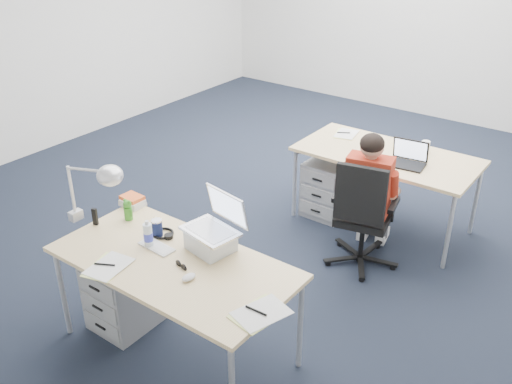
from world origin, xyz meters
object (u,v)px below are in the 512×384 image
computer_mouse (189,277)px  far_cup (425,147)px  wireless_keyboard (157,247)px  dark_laptop (407,154)px  seated_person (371,194)px  drawer_pedestal_near (127,290)px  drawer_pedestal_far (330,186)px  water_bottle (148,234)px  cordless_phone (95,217)px  book_stack (132,201)px  desk_lamp (87,191)px  desk_near (174,267)px  sunglasses (181,266)px  desk_far (387,159)px  bear_figurine (128,209)px  can_koozie (157,228)px  office_chair (361,235)px  headphones (163,233)px  silver_laptop (210,224)px

computer_mouse → far_cup: bearing=89.1°
wireless_keyboard → dark_laptop: (0.80, 2.19, 0.10)m
seated_person → far_cup: (0.14, 0.78, 0.20)m
drawer_pedestal_near → drawer_pedestal_far: 2.34m
water_bottle → cordless_phone: bearing=-177.4°
book_stack → desk_lamp: bearing=-90.0°
desk_near → desk_lamp: bearing=-177.5°
sunglasses → desk_lamp: bearing=-168.0°
drawer_pedestal_far → cordless_phone: 2.44m
dark_laptop → desk_far: bearing=142.5°
wireless_keyboard → drawer_pedestal_near: bearing=-167.5°
bear_figurine → book_stack: bear_figurine is taller
desk_far → water_bottle: water_bottle is taller
can_koozie → cordless_phone: 0.48m
office_chair → desk_near: bearing=-119.3°
desk_near → drawer_pedestal_near: desk_near is taller
office_chair → headphones: office_chair is taller
far_cup → drawer_pedestal_near: bearing=-113.2°
water_bottle → far_cup: (0.87, 2.59, -0.04)m
desk_near → seated_person: size_ratio=1.38×
wireless_keyboard → computer_mouse: 0.43m
desk_far → wireless_keyboard: bearing=-103.6°
headphones → far_cup: size_ratio=1.80×
desk_far → headphones: headphones is taller
office_chair → can_koozie: size_ratio=8.02×
desk_far → computer_mouse: (-0.15, -2.47, 0.06)m
drawer_pedestal_far → far_cup: far_cup is taller
computer_mouse → book_stack: bearing=163.2°
office_chair → drawer_pedestal_far: size_ratio=1.78×
drawer_pedestal_near → bear_figurine: (-0.12, 0.20, 0.54)m
drawer_pedestal_near → bear_figurine: bearing=122.0°
silver_laptop → sunglasses: size_ratio=3.52×
seated_person → drawer_pedestal_near: size_ratio=2.11×
dark_laptop → far_cup: bearing=79.8°
cordless_phone → drawer_pedestal_near: bearing=-20.3°
water_bottle → can_koozie: bearing=112.2°
drawer_pedestal_near → computer_mouse: 0.86m
computer_mouse → sunglasses: computer_mouse is taller
drawer_pedestal_far → far_cup: bearing=21.9°
desk_near → water_bottle: 0.28m
sunglasses → far_cup: size_ratio=1.01×
drawer_pedestal_near → cordless_phone: cordless_phone is taller
drawer_pedestal_near → far_cup: size_ratio=5.17×
computer_mouse → desk_lamp: desk_lamp is taller
dark_laptop → headphones: bearing=-120.2°
desk_near → silver_laptop: (0.11, 0.24, 0.24)m
can_koozie → bear_figurine: size_ratio=0.76×
dark_laptop → water_bottle: bearing=-118.0°
can_koozie → book_stack: size_ratio=0.71×
drawer_pedestal_near → bear_figurine: size_ratio=3.42×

